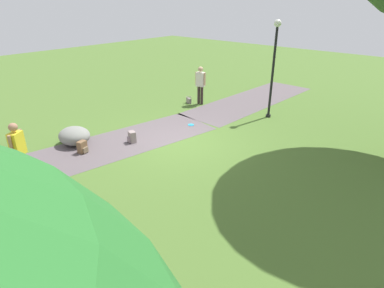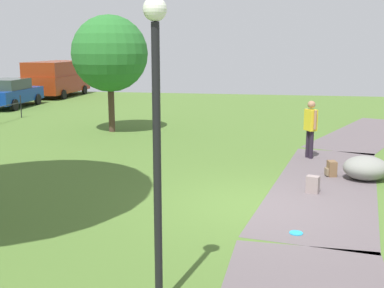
{
  "view_description": "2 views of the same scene",
  "coord_description": "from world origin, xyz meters",
  "views": [
    {
      "loc": [
        7.55,
        7.16,
        4.65
      ],
      "look_at": [
        1.45,
        1.79,
        0.95
      ],
      "focal_mm": 30.44,
      "sensor_mm": 36.0,
      "label": 1
    },
    {
      "loc": [
        -9.96,
        -0.47,
        3.32
      ],
      "look_at": [
        1.53,
        1.62,
        0.96
      ],
      "focal_mm": 45.74,
      "sensor_mm": 36.0,
      "label": 2
    }
  ],
  "objects": [
    {
      "name": "parked_hatchback_blue",
      "position": [
        14.39,
        14.01,
        0.81
      ],
      "size": [
        4.45,
        2.05,
        1.56
      ],
      "color": "navy",
      "rests_on": "ground"
    },
    {
      "name": "footpath_segment_mid",
      "position": [
        1.94,
        -1.62,
        0.0
      ],
      "size": [
        8.27,
        3.6,
        0.01
      ],
      "color": "#5D5356",
      "rests_on": "ground"
    },
    {
      "name": "backpack_by_boulder",
      "position": [
        2.73,
        -1.82,
        0.19
      ],
      "size": [
        0.32,
        0.31,
        0.4
      ],
      "color": "brown",
      "rests_on": "ground"
    },
    {
      "name": "lawn_boulder",
      "position": [
        2.53,
        -2.63,
        0.3
      ],
      "size": [
        1.11,
        1.21,
        0.61
      ],
      "color": "gray",
      "rests_on": "ground"
    },
    {
      "name": "young_tree_near_path",
      "position": [
        8.09,
        6.01,
        3.01
      ],
      "size": [
        2.91,
        2.91,
        4.48
      ],
      "color": "#483227",
      "rests_on": "ground"
    },
    {
      "name": "frisbee_on_grass",
      "position": [
        -1.46,
        -0.83,
        0.01
      ],
      "size": [
        0.24,
        0.24,
        0.02
      ],
      "color": "#239DCC",
      "rests_on": "ground"
    },
    {
      "name": "ground_plane",
      "position": [
        0.0,
        0.0,
        0.0
      ],
      "size": [
        48.0,
        48.0,
        0.0
      ],
      "primitive_type": "plane",
      "color": "#4A6B2B"
    },
    {
      "name": "passerby_on_path",
      "position": [
        4.78,
        -1.37,
        1.0
      ],
      "size": [
        0.45,
        0.39,
        1.73
      ],
      "color": "black",
      "rests_on": "ground"
    },
    {
      "name": "lamp_post",
      "position": [
        -4.36,
        0.98,
        2.37
      ],
      "size": [
        0.28,
        0.28,
        3.87
      ],
      "color": "black",
      "rests_on": "ground"
    },
    {
      "name": "spare_backpack_on_lawn",
      "position": [
        1.14,
        -1.27,
        0.19
      ],
      "size": [
        0.32,
        0.33,
        0.4
      ],
      "color": "gray",
      "rests_on": "ground"
    },
    {
      "name": "footpath_segment_far",
      "position": [
        9.58,
        -3.81,
        0.0
      ],
      "size": [
        8.29,
        5.28,
        0.01
      ],
      "color": "#5D5356",
      "rests_on": "ground"
    },
    {
      "name": "delivery_van",
      "position": [
        20.45,
        14.17,
        1.27
      ],
      "size": [
        5.47,
        2.58,
        2.3
      ],
      "color": "maroon",
      "rests_on": "ground"
    }
  ]
}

